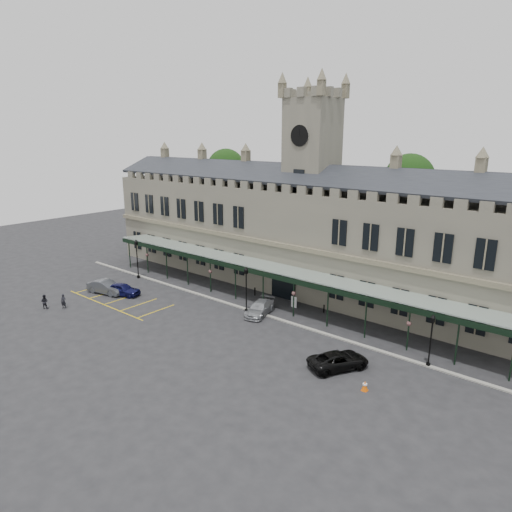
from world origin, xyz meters
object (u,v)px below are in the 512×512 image
Objects in this scene: station_building at (309,236)px; car_left_a at (122,289)px; car_van at (338,360)px; car_left_b at (106,287)px; lamp_post_left at (137,255)px; sign_board at (294,302)px; lamp_post_right at (431,336)px; person_a at (63,301)px; traffic_cone at (365,386)px; clock_tower at (311,179)px; car_taxi at (260,308)px; lamp_post_mid at (246,285)px; person_b at (44,302)px.

car_left_a is at bearing -132.79° from station_building.
car_left_b is at bearing 33.18° from car_van.
lamp_post_left reaches higher than sign_board.
lamp_post_right is 2.81× the size of person_a.
traffic_cone is at bearing -102.31° from car_left_b.
car_van is at bearing -138.05° from lamp_post_right.
clock_tower reaches higher than lamp_post_right.
clock_tower is 16.34m from car_taxi.
person_a reaches higher than car_left_a.
station_building is 13.29× the size of lamp_post_right.
station_building reaches higher than lamp_post_mid.
lamp_post_mid is at bearing -178.37° from lamp_post_right.
lamp_post_mid is at bearing -91.18° from car_left_a.
person_b is at bearing -168.80° from person_a.
clock_tower is (0.00, 0.09, 6.64)m from station_building.
lamp_post_left is (-19.11, -11.03, -10.05)m from clock_tower.
clock_tower reaches higher than traffic_cone.
car_van is at bearing -7.66° from lamp_post_left.
person_a reaches higher than sign_board.
sign_board is at bearing -68.89° from clock_tower.
sign_board is (-15.86, 3.77, -2.08)m from lamp_post_right.
car_taxi is at bearing 5.10° from person_a.
car_van is (13.00, -15.35, -12.42)m from clock_tower.
clock_tower reaches higher than person_b.
car_van is 3.11× the size of person_b.
person_b is (-2.81, -7.79, 0.06)m from car_left_a.
person_a reaches higher than car_left_b.
car_left_b is (-2.01, -0.81, 0.06)m from car_left_a.
car_left_b reaches higher than car_taxi.
station_building is 49.31× the size of sign_board.
clock_tower is at bearing 30.00° from lamp_post_left.
station_building is 13.96× the size of car_left_a.
clock_tower reaches higher than car_left_a.
clock_tower is 23.63m from lamp_post_right.
sign_board is 20.03m from car_left_a.
car_left_b is at bearing -134.98° from station_building.
lamp_post_mid is 15.60m from car_left_a.
clock_tower is 14.98m from lamp_post_mid.
lamp_post_mid is 1.01× the size of car_van.
car_van is (28.00, 0.94, -0.05)m from car_left_a.
person_a is at bearing -138.25° from sign_board.
clock_tower is at bearing 87.44° from lamp_post_mid.
person_b is (-17.81, -24.08, -12.32)m from clock_tower.
traffic_cone is 0.49× the size of person_b.
lamp_post_mid is 1.04× the size of car_left_b.
person_a is 2.02m from person_b.
sign_board is at bearing 52.81° from car_taxi.
car_van is (-5.45, -4.89, -1.99)m from lamp_post_right.
car_left_b is at bearing -159.70° from lamp_post_mid.
traffic_cone is 0.16× the size of car_van.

